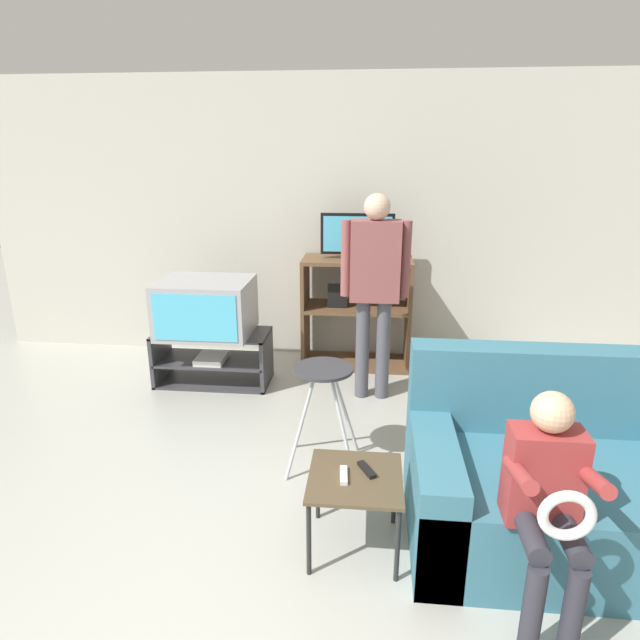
{
  "coord_description": "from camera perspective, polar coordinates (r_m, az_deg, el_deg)",
  "views": [
    {
      "loc": [
        0.53,
        -1.17,
        1.96
      ],
      "look_at": [
        0.2,
        2.11,
        0.9
      ],
      "focal_mm": 30.0,
      "sensor_mm": 36.0,
      "label": 1
    }
  ],
  "objects": [
    {
      "name": "couch",
      "position": [
        3.13,
        23.67,
        -15.75
      ],
      "size": [
        1.47,
        0.96,
        0.93
      ],
      "color": "teal",
      "rests_on": "ground_plane"
    },
    {
      "name": "folding_stool",
      "position": [
        3.33,
        0.38,
        -7.06
      ],
      "size": [
        0.45,
        0.41,
        0.69
      ],
      "color": "#B7B7BC",
      "rests_on": "ground_plane"
    },
    {
      "name": "person_seated_child",
      "position": [
        2.45,
        23.11,
        -16.86
      ],
      "size": [
        0.33,
        0.43,
        1.04
      ],
      "color": "#2D2D38",
      "rests_on": "ground_plane"
    },
    {
      "name": "remote_control_black",
      "position": [
        2.78,
        5.0,
        -15.61
      ],
      "size": [
        0.1,
        0.14,
        0.02
      ],
      "primitive_type": "cube",
      "rotation": [
        0.0,
        0.0,
        0.49
      ],
      "color": "black",
      "rests_on": "snack_table"
    },
    {
      "name": "television_main",
      "position": [
        4.58,
        -12.06,
        1.35
      ],
      "size": [
        0.76,
        0.61,
        0.46
      ],
      "color": "#9E9EA3",
      "rests_on": "tv_stand"
    },
    {
      "name": "remote_control_white",
      "position": [
        2.73,
        2.54,
        -16.21
      ],
      "size": [
        0.05,
        0.15,
        0.02
      ],
      "primitive_type": "cube",
      "rotation": [
        0.0,
        0.0,
        0.07
      ],
      "color": "silver",
      "rests_on": "snack_table"
    },
    {
      "name": "television_flat",
      "position": [
        4.78,
        4.0,
        8.76
      ],
      "size": [
        0.65,
        0.2,
        0.4
      ],
      "color": "black",
      "rests_on": "media_shelf"
    },
    {
      "name": "media_shelf",
      "position": [
        4.94,
        3.88,
        0.89
      ],
      "size": [
        0.98,
        0.45,
        1.02
      ],
      "color": "brown",
      "rests_on": "ground_plane"
    },
    {
      "name": "tv_stand",
      "position": [
        4.74,
        -11.32,
        -3.98
      ],
      "size": [
        0.97,
        0.44,
        0.46
      ],
      "color": "#38383D",
      "rests_on": "ground_plane"
    },
    {
      "name": "snack_table",
      "position": [
        2.78,
        3.78,
        -17.13
      ],
      "size": [
        0.46,
        0.46,
        0.42
      ],
      "color": "brown",
      "rests_on": "ground_plane"
    },
    {
      "name": "person_standing_adult",
      "position": [
        4.16,
        5.88,
        4.44
      ],
      "size": [
        0.53,
        0.2,
        1.65
      ],
      "color": "#4C4C56",
      "rests_on": "ground_plane"
    },
    {
      "name": "wall_back",
      "position": [
        5.1,
        -0.34,
        10.43
      ],
      "size": [
        6.4,
        0.06,
        2.6
      ],
      "color": "beige",
      "rests_on": "ground_plane"
    }
  ]
}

